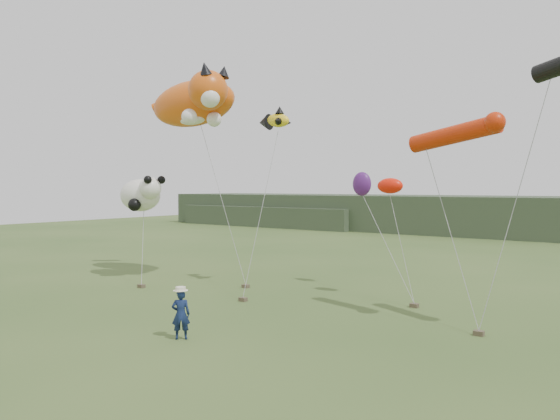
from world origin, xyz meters
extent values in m
plane|color=#385123|center=(0.00, 0.00, 0.00)|extent=(120.00, 120.00, 0.00)
cube|color=#2D3D28|center=(0.00, 45.00, 2.00)|extent=(90.00, 12.00, 4.00)
cube|color=#2D3D28|center=(-30.00, 42.00, 1.25)|extent=(25.00, 8.00, 2.50)
imported|color=#121F46|center=(-0.66, -1.97, 0.82)|extent=(0.70, 0.70, 1.64)
cube|color=brown|center=(-4.84, 6.25, 0.08)|extent=(0.32, 0.26, 0.17)
cube|color=brown|center=(-2.89, 3.77, 0.08)|extent=(0.32, 0.26, 0.17)
cube|color=brown|center=(7.05, 4.30, 0.08)|extent=(0.32, 0.26, 0.17)
cube|color=brown|center=(-9.02, 3.20, 0.08)|extent=(0.32, 0.26, 0.17)
cube|color=brown|center=(3.61, 7.06, 0.08)|extent=(0.32, 0.26, 0.17)
ellipsoid|color=#DA5611|center=(-9.17, 6.97, 9.53)|extent=(5.75, 2.99, 2.88)
sphere|color=#DA5611|center=(-6.94, 5.85, 9.87)|extent=(2.01, 2.01, 2.01)
cone|color=black|center=(-6.61, 5.29, 10.82)|extent=(0.63, 0.76, 0.75)
cone|color=black|center=(-6.38, 6.41, 10.82)|extent=(0.63, 0.72, 0.71)
sphere|color=white|center=(-6.50, 5.52, 9.42)|extent=(1.00, 1.00, 1.00)
ellipsoid|color=white|center=(-8.95, 6.63, 8.64)|extent=(1.96, 0.98, 0.61)
sphere|color=white|center=(-7.61, 5.18, 8.53)|extent=(0.78, 0.78, 0.78)
sphere|color=white|center=(-7.39, 6.75, 8.53)|extent=(0.78, 0.78, 0.78)
cylinder|color=#DA5611|center=(-12.08, 7.86, 9.98)|extent=(2.08, 1.52, 1.21)
ellipsoid|color=yellow|center=(-3.32, 6.91, 8.20)|extent=(1.32, 0.56, 0.80)
cone|color=black|center=(-4.38, 7.17, 8.20)|extent=(0.64, 0.81, 0.80)
cone|color=black|center=(-3.23, 6.91, 8.68)|extent=(0.44, 0.44, 0.35)
cone|color=black|center=(-3.05, 6.47, 8.11)|extent=(0.47, 0.49, 0.35)
cone|color=black|center=(-3.05, 7.35, 8.11)|extent=(0.47, 0.49, 0.35)
cylinder|color=red|center=(5.69, 5.54, 6.89)|extent=(3.64, 1.50, 1.16)
sphere|color=red|center=(7.28, 4.97, 7.18)|extent=(0.70, 0.70, 0.70)
ellipsoid|color=white|center=(-11.41, 5.13, 4.54)|extent=(2.64, 1.76, 1.76)
sphere|color=white|center=(-10.24, 4.84, 4.93)|extent=(1.17, 1.17, 1.17)
sphere|color=black|center=(-9.94, 4.44, 5.37)|extent=(0.43, 0.43, 0.43)
sphere|color=black|center=(-9.85, 5.27, 5.37)|extent=(0.43, 0.43, 0.43)
sphere|color=black|center=(-10.92, 4.35, 4.05)|extent=(0.68, 0.68, 0.68)
sphere|color=black|center=(-12.19, 5.42, 4.15)|extent=(0.68, 0.68, 0.68)
ellipsoid|color=red|center=(1.97, 8.14, 5.04)|extent=(1.19, 0.70, 0.70)
ellipsoid|color=#4F1A6A|center=(-0.30, 9.77, 5.14)|extent=(0.97, 0.65, 1.19)
camera|label=1|loc=(12.49, -14.22, 5.00)|focal=35.00mm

